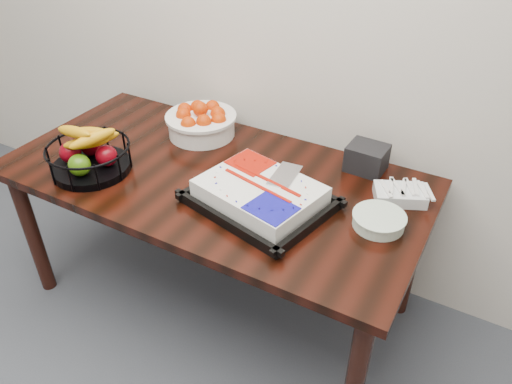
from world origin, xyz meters
The scene contains 7 objects.
table centered at (0.00, 2.00, 0.66)m, with size 1.80×0.90×0.75m.
cake_tray centered at (0.28, 1.90, 0.80)m, with size 0.57×0.49×0.10m.
tangerine_bowl centered at (-0.23, 2.26, 0.84)m, with size 0.33×0.33×0.21m.
fruit_basket centered at (-0.46, 1.77, 0.83)m, with size 0.35×0.35×0.19m.
plate_stack centered at (0.72, 2.00, 0.77)m, with size 0.20×0.20×0.05m.
fork_bag centered at (0.74, 2.20, 0.78)m, with size 0.23×0.20×0.06m.
napkin_box centered at (0.55, 2.35, 0.81)m, with size 0.16×0.14×0.11m, color black.
Camera 1 is at (1.03, 0.55, 1.91)m, focal length 35.00 mm.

